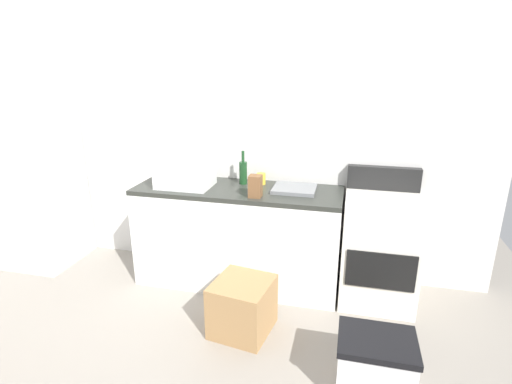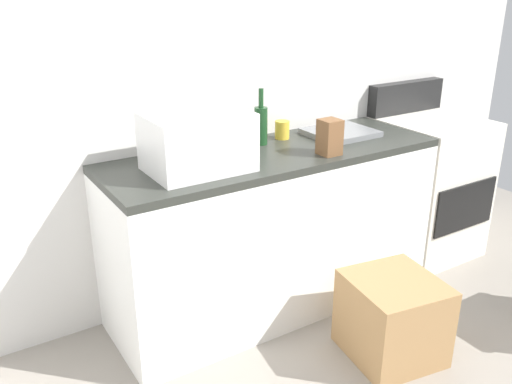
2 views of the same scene
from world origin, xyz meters
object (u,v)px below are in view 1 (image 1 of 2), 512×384
at_px(wine_bottle, 243,172).
at_px(storage_bin, 375,365).
at_px(stove_oven, 379,248).
at_px(coffee_mug, 261,179).
at_px(microwave, 185,171).
at_px(cardboard_box_medium, 243,306).
at_px(refrigerator, 34,177).
at_px(knife_block, 255,186).

distance_m(wine_bottle, storage_bin, 1.87).
height_order(stove_oven, storage_bin, stove_oven).
bearing_deg(wine_bottle, coffee_mug, 10.18).
bearing_deg(microwave, wine_bottle, 22.47).
distance_m(cardboard_box_medium, storage_bin, 1.01).
bearing_deg(refrigerator, cardboard_box_medium, -15.79).
height_order(refrigerator, coffee_mug, refrigerator).
distance_m(stove_oven, cardboard_box_medium, 1.24).
distance_m(refrigerator, coffee_mug, 2.23).
relative_size(stove_oven, wine_bottle, 3.67).
distance_m(wine_bottle, coffee_mug, 0.17).
xyz_separation_m(microwave, cardboard_box_medium, (0.69, -0.64, -0.83)).
height_order(refrigerator, knife_block, refrigerator).
xyz_separation_m(refrigerator, microwave, (1.59, -0.00, 0.15)).
xyz_separation_m(microwave, storage_bin, (1.63, -1.02, -0.84)).
distance_m(coffee_mug, cardboard_box_medium, 1.15).
distance_m(refrigerator, wine_bottle, 2.08).
height_order(refrigerator, stove_oven, refrigerator).
distance_m(stove_oven, knife_block, 1.16).
height_order(wine_bottle, knife_block, wine_bottle).
bearing_deg(cardboard_box_medium, wine_bottle, 104.56).
bearing_deg(storage_bin, stove_oven, 87.23).
bearing_deg(stove_oven, knife_block, -169.09).
relative_size(coffee_mug, storage_bin, 0.22).
bearing_deg(coffee_mug, knife_block, -84.44).
relative_size(refrigerator, microwave, 3.84).
bearing_deg(stove_oven, cardboard_box_medium, -144.74).
bearing_deg(wine_bottle, stove_oven, -6.58).
xyz_separation_m(refrigerator, stove_oven, (3.27, 0.06, -0.42)).
relative_size(refrigerator, storage_bin, 3.84).
bearing_deg(refrigerator, stove_oven, 0.97).
xyz_separation_m(stove_oven, microwave, (-1.68, -0.06, 0.57)).
relative_size(refrigerator, knife_block, 9.81).
bearing_deg(wine_bottle, knife_block, -59.98).
distance_m(refrigerator, microwave, 1.60).
bearing_deg(cardboard_box_medium, stove_oven, 35.26).
bearing_deg(refrigerator, coffee_mug, 5.73).
relative_size(stove_oven, microwave, 2.39).
height_order(coffee_mug, knife_block, knife_block).
bearing_deg(microwave, refrigerator, 179.98).
bearing_deg(coffee_mug, microwave, -160.46).
height_order(stove_oven, microwave, microwave).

